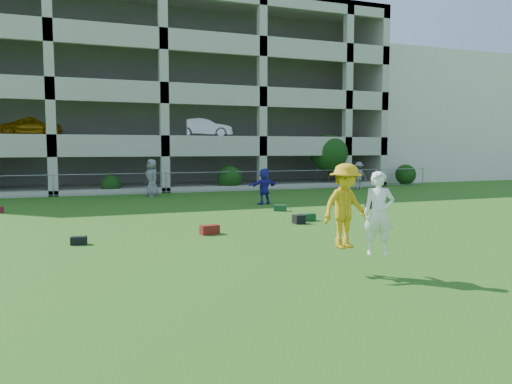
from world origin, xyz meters
name	(u,v)px	position (x,y,z in m)	size (l,w,h in m)	color
ground	(326,266)	(0.00, 0.00, 0.00)	(100.00, 100.00, 0.00)	#235114
stucco_building	(403,121)	(23.00, 28.00, 5.00)	(16.00, 14.00, 10.00)	beige
bystander_c	(152,178)	(-1.08, 17.19, 1.00)	(0.97, 0.63, 1.99)	slate
bystander_d	(264,186)	(3.18, 11.73, 0.83)	(1.54, 0.49, 1.66)	#26219A
bystander_e	(346,181)	(8.42, 13.30, 0.87)	(0.64, 0.42, 1.75)	white
bystander_f	(358,175)	(11.87, 17.57, 0.86)	(1.11, 0.64, 1.71)	slate
bag_red_a	(210,230)	(-1.31, 4.82, 0.14)	(0.55, 0.30, 0.28)	#611012
bag_black_b	(79,241)	(-5.01, 4.51, 0.11)	(0.40, 0.25, 0.22)	black
bag_green_c	(307,217)	(2.70, 6.32, 0.13)	(0.50, 0.35, 0.26)	#123315
crate_d	(299,219)	(2.11, 5.80, 0.15)	(0.35, 0.35, 0.30)	black
bag_black_e	(373,205)	(6.95, 8.62, 0.15)	(0.60, 0.30, 0.30)	black
bag_green_g	(280,208)	(2.88, 9.19, 0.12)	(0.50, 0.30, 0.25)	#14371D
frisbee_contest	(353,208)	(0.11, -0.88, 1.39)	(1.39, 1.26, 1.78)	gold
parking_garage	(143,101)	(-0.01, 27.70, 6.01)	(30.00, 14.00, 12.00)	#9E998C
fence	(166,182)	(0.00, 19.00, 0.61)	(36.06, 0.06, 1.20)	gray
shrub_row	(238,165)	(4.59, 19.70, 1.51)	(34.38, 2.52, 3.50)	#163D11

